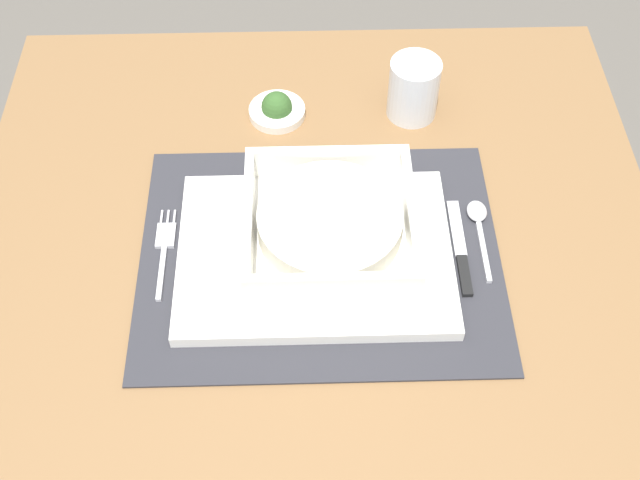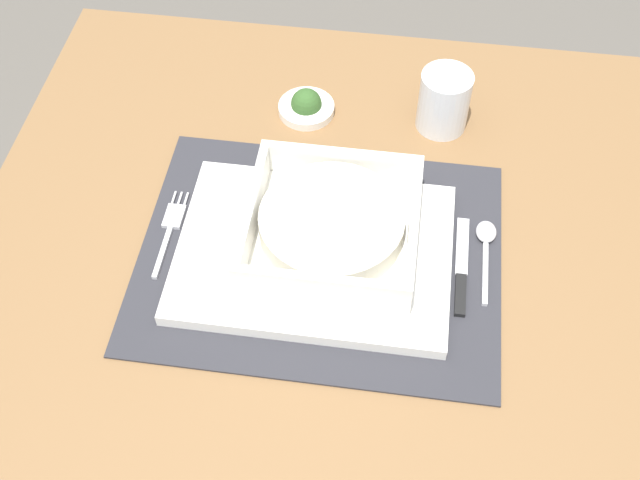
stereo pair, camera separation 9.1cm
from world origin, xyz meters
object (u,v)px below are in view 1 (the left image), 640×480
object	(u,v)px
fork	(165,246)
spoon	(478,220)
porridge_bowl	(330,225)
butter_knife	(461,253)
drinking_glass	(413,91)
condiment_saucer	(277,109)
dining_table	(315,284)

from	to	relation	value
fork	spoon	world-z (taller)	spoon
porridge_bowl	spoon	distance (m)	0.18
butter_knife	drinking_glass	distance (m)	0.25
condiment_saucer	porridge_bowl	bearing A→B (deg)	-74.36
butter_knife	fork	bearing A→B (deg)	176.26
porridge_bowl	spoon	size ratio (longest dim) A/B	1.64
dining_table	drinking_glass	xyz separation A→B (m)	(0.13, 0.20, 0.15)
dining_table	condiment_saucer	world-z (taller)	condiment_saucer
spoon	butter_knife	world-z (taller)	spoon
porridge_bowl	fork	xyz separation A→B (m)	(-0.19, 0.00, -0.04)
porridge_bowl	spoon	world-z (taller)	porridge_bowl
porridge_bowl	spoon	bearing A→B (deg)	9.52
fork	butter_knife	distance (m)	0.34
dining_table	butter_knife	distance (m)	0.21
spoon	butter_knife	distance (m)	0.05
dining_table	condiment_saucer	size ratio (longest dim) A/B	11.05
porridge_bowl	fork	bearing A→B (deg)	179.48
spoon	drinking_glass	distance (m)	0.21
drinking_glass	condiment_saucer	distance (m)	0.18
spoon	drinking_glass	size ratio (longest dim) A/B	1.43
butter_knife	dining_table	bearing A→B (deg)	165.52
porridge_bowl	butter_knife	xyz separation A→B (m)	(0.15, -0.02, -0.03)
fork	spoon	distance (m)	0.37
fork	spoon	xyz separation A→B (m)	(0.37, 0.03, 0.00)
butter_knife	drinking_glass	bearing A→B (deg)	97.56
porridge_bowl	fork	world-z (taller)	porridge_bowl
fork	butter_knife	xyz separation A→B (m)	(0.34, -0.02, 0.00)
drinking_glass	fork	bearing A→B (deg)	-144.21
dining_table	condiment_saucer	xyz separation A→B (m)	(-0.05, 0.20, 0.12)
dining_table	fork	xyz separation A→B (m)	(-0.18, -0.02, 0.12)
porridge_bowl	condiment_saucer	distance (m)	0.23
condiment_saucer	fork	bearing A→B (deg)	-120.31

